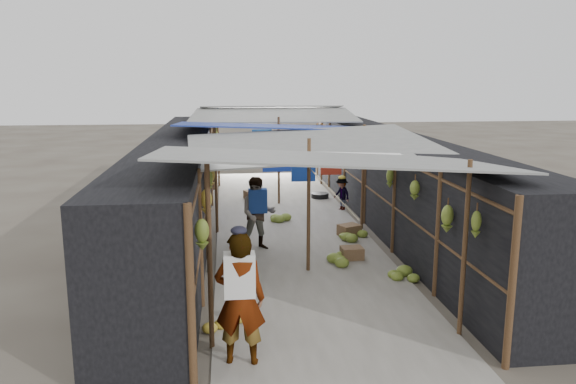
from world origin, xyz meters
name	(u,v)px	position (x,y,z in m)	size (l,w,h in m)	color
ground	(339,341)	(0.00, 0.00, 0.00)	(80.00, 80.00, 0.00)	#6B6356
aisle_slab	(288,225)	(0.00, 6.50, 0.01)	(3.60, 16.00, 0.02)	#9E998E
stall_left	(180,183)	(-2.70, 6.50, 1.15)	(1.40, 15.00, 2.30)	black
stall_right	(392,179)	(2.70, 6.50, 1.15)	(1.40, 15.00, 2.30)	black
crate_near	(352,253)	(1.01, 3.61, 0.13)	(0.44, 0.35, 0.27)	brown
crate_mid	(349,230)	(1.33, 5.33, 0.14)	(0.47, 0.38, 0.28)	brown
crate_back	(252,195)	(-0.77, 9.78, 0.14)	(0.44, 0.36, 0.28)	brown
black_basin	(320,196)	(1.36, 9.67, 0.08)	(0.55, 0.55, 0.17)	black
vendor_elderly	(240,299)	(-1.41, -0.48, 0.90)	(0.66, 0.43, 1.80)	silver
shopper_blue	(258,214)	(-0.88, 4.52, 0.81)	(0.79, 0.61, 1.62)	#1E3C9A
vendor_seated	(342,194)	(1.70, 8.00, 0.47)	(0.61, 0.35, 0.94)	#544D48
market_canopy	(288,130)	(0.03, 6.85, 2.41)	(5.62, 15.20, 2.77)	brown
hanging_bananas	(284,162)	(-0.14, 6.30, 1.68)	(3.96, 14.03, 0.80)	olive
floor_bananas	(308,254)	(0.09, 3.64, 0.14)	(3.88, 6.73, 0.30)	olive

